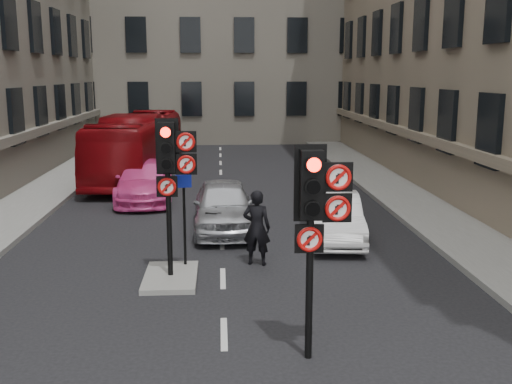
{
  "coord_description": "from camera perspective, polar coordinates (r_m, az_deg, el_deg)",
  "views": [
    {
      "loc": [
        -0.04,
        -8.22,
        4.69
      ],
      "look_at": [
        0.6,
        2.19,
        2.6
      ],
      "focal_mm": 42.0,
      "sensor_mm": 36.0,
      "label": 1
    }
  ],
  "objects": [
    {
      "name": "bus_red",
      "position": [
        27.22,
        -11.19,
        4.28
      ],
      "size": [
        3.22,
        10.56,
        2.9
      ],
      "primitive_type": "imported",
      "rotation": [
        0.0,
        0.0,
        -0.08
      ],
      "color": "maroon",
      "rests_on": "ground"
    },
    {
      "name": "signal_near",
      "position": [
        9.57,
        5.76,
        -1.45
      ],
      "size": [
        0.91,
        0.4,
        3.58
      ],
      "color": "black",
      "rests_on": "ground"
    },
    {
      "name": "car_silver",
      "position": [
        17.99,
        -3.1,
        -1.31
      ],
      "size": [
        1.88,
        4.48,
        1.51
      ],
      "primitive_type": "imported",
      "rotation": [
        0.0,
        0.0,
        0.02
      ],
      "color": "#ACAEB4",
      "rests_on": "ground"
    },
    {
      "name": "motorcycle",
      "position": [
        16.93,
        -3.89,
        -3.1
      ],
      "size": [
        0.67,
        1.63,
        0.95
      ],
      "primitive_type": "imported",
      "rotation": [
        0.0,
        0.0,
        -0.15
      ],
      "color": "black",
      "rests_on": "ground"
    },
    {
      "name": "centre_island",
      "position": [
        14.05,
        -8.12,
        -8.02
      ],
      "size": [
        1.2,
        2.0,
        0.12
      ],
      "primitive_type": "cube",
      "color": "gray",
      "rests_on": "ground"
    },
    {
      "name": "info_sign",
      "position": [
        14.32,
        -6.87,
        -1.43
      ],
      "size": [
        0.38,
        0.14,
        2.21
      ],
      "rotation": [
        0.0,
        0.0,
        0.18
      ],
      "color": "black",
      "rests_on": "centre_island"
    },
    {
      "name": "signal_far",
      "position": [
        13.4,
        -8.07,
        2.69
      ],
      "size": [
        0.91,
        0.4,
        3.58
      ],
      "color": "black",
      "rests_on": "centre_island"
    },
    {
      "name": "pavement_left",
      "position": [
        21.94,
        -22.48,
        -1.67
      ],
      "size": [
        3.0,
        50.0,
        0.16
      ],
      "primitive_type": "cube",
      "color": "gray",
      "rests_on": "ground"
    },
    {
      "name": "car_pink",
      "position": [
        22.62,
        -10.58,
        1.03
      ],
      "size": [
        2.38,
        5.1,
        1.44
      ],
      "primitive_type": "imported",
      "rotation": [
        0.0,
        0.0,
        0.08
      ],
      "color": "#EC459B",
      "rests_on": "ground"
    },
    {
      "name": "pavement_right",
      "position": [
        21.96,
        15.83,
        -1.22
      ],
      "size": [
        3.0,
        50.0,
        0.16
      ],
      "primitive_type": "cube",
      "color": "gray",
      "rests_on": "ground"
    },
    {
      "name": "car_white",
      "position": [
        17.07,
        7.46,
        -2.41
      ],
      "size": [
        1.75,
        4.12,
        1.32
      ],
      "primitive_type": "imported",
      "rotation": [
        0.0,
        0.0,
        -0.09
      ],
      "color": "silver",
      "rests_on": "ground"
    },
    {
      "name": "motorcyclist",
      "position": [
        14.73,
        0.06,
        -3.4
      ],
      "size": [
        0.78,
        0.61,
        1.89
      ],
      "primitive_type": "imported",
      "rotation": [
        0.0,
        0.0,
        2.88
      ],
      "color": "black",
      "rests_on": "ground"
    }
  ]
}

